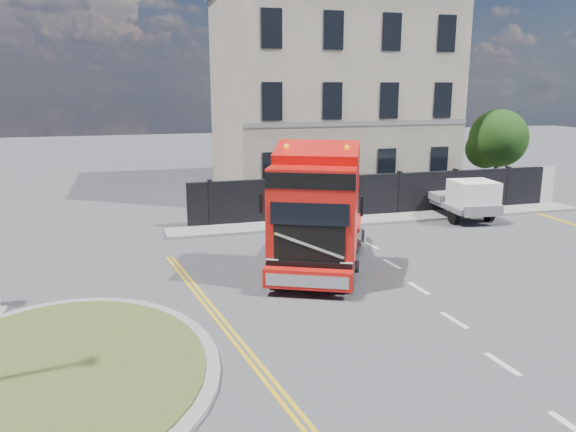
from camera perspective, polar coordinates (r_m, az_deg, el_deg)
name	(u,v)px	position (r m, az deg, el deg)	size (l,w,h in m)	color
ground	(323,294)	(16.80, 3.53, -7.87)	(120.00, 120.00, 0.00)	#424244
traffic_island	(58,371)	(13.28, -22.29, -14.39)	(6.80, 6.80, 0.17)	gray
hoarding_fence	(390,194)	(27.03, 10.33, 2.17)	(18.80, 0.25, 2.00)	black
georgian_building	(327,90)	(33.26, 3.98, 12.61)	(12.30, 10.30, 12.80)	beige
tree	(495,141)	(33.44, 20.31, 7.16)	(3.20, 3.20, 4.80)	#382619
pavement_far	(387,219)	(26.19, 10.03, -0.26)	(20.00, 1.60, 0.12)	gray
truck	(317,218)	(18.11, 2.94, -0.16)	(5.25, 7.37, 4.15)	black
flatbed_pickup	(466,198)	(26.85, 17.60, 1.75)	(2.22, 4.72, 1.90)	slate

